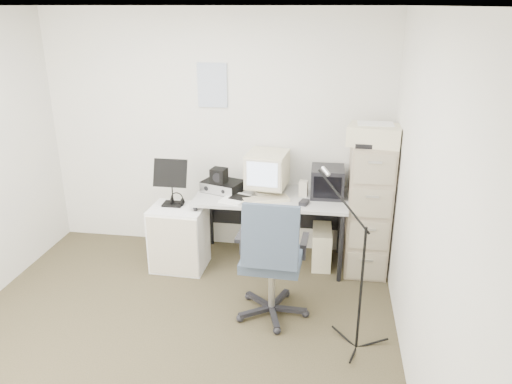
# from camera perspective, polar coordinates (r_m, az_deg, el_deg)

# --- Properties ---
(floor) EXTENTS (3.60, 3.60, 0.01)m
(floor) POSITION_cam_1_polar(r_m,az_deg,el_deg) (4.19, -9.85, -16.58)
(floor) COLOR #36321D
(floor) RESTS_ON ground
(ceiling) EXTENTS (3.60, 3.60, 0.01)m
(ceiling) POSITION_cam_1_polar(r_m,az_deg,el_deg) (3.35, -12.60, 20.04)
(ceiling) COLOR white
(ceiling) RESTS_ON ground
(wall_back) EXTENTS (3.60, 0.02, 2.50)m
(wall_back) POSITION_cam_1_polar(r_m,az_deg,el_deg) (5.23, -4.59, 6.66)
(wall_back) COLOR silver
(wall_back) RESTS_ON ground
(wall_right) EXTENTS (0.02, 3.60, 2.50)m
(wall_right) POSITION_cam_1_polar(r_m,az_deg,el_deg) (3.44, 18.54, -1.94)
(wall_right) COLOR silver
(wall_right) RESTS_ON ground
(wall_calendar) EXTENTS (0.30, 0.02, 0.44)m
(wall_calendar) POSITION_cam_1_polar(r_m,az_deg,el_deg) (5.13, -5.01, 12.06)
(wall_calendar) COLOR white
(wall_calendar) RESTS_ON wall_back
(filing_cabinet) EXTENTS (0.40, 0.60, 1.30)m
(filing_cabinet) POSITION_cam_1_polar(r_m,az_deg,el_deg) (5.00, 12.70, -1.73)
(filing_cabinet) COLOR tan
(filing_cabinet) RESTS_ON floor
(printer) EXTENTS (0.53, 0.41, 0.18)m
(printer) POSITION_cam_1_polar(r_m,az_deg,el_deg) (4.70, 13.45, 6.35)
(printer) COLOR beige
(printer) RESTS_ON filing_cabinet
(desk) EXTENTS (1.50, 0.70, 0.73)m
(desk) POSITION_cam_1_polar(r_m,az_deg,el_deg) (5.09, 1.74, -4.25)
(desk) COLOR #A9A9A4
(desk) RESTS_ON floor
(crt_monitor) EXTENTS (0.42, 0.44, 0.42)m
(crt_monitor) POSITION_cam_1_polar(r_m,az_deg,el_deg) (4.96, 1.30, 2.22)
(crt_monitor) COLOR beige
(crt_monitor) RESTS_ON desk
(crt_tv) EXTENTS (0.32, 0.34, 0.29)m
(crt_tv) POSITION_cam_1_polar(r_m,az_deg,el_deg) (4.95, 8.16, 1.17)
(crt_tv) COLOR black
(crt_tv) RESTS_ON desk
(desk_speaker) EXTENTS (0.09, 0.09, 0.15)m
(desk_speaker) POSITION_cam_1_polar(r_m,az_deg,el_deg) (4.94, 5.45, 0.42)
(desk_speaker) COLOR beige
(desk_speaker) RESTS_ON desk
(keyboard) EXTENTS (0.49, 0.33, 0.03)m
(keyboard) POSITION_cam_1_polar(r_m,az_deg,el_deg) (4.82, 1.05, -0.87)
(keyboard) COLOR beige
(keyboard) RESTS_ON desk
(mouse) EXTENTS (0.10, 0.13, 0.04)m
(mouse) POSITION_cam_1_polar(r_m,az_deg,el_deg) (4.75, 5.52, -1.20)
(mouse) COLOR black
(mouse) RESTS_ON desk
(radio_receiver) EXTENTS (0.45, 0.38, 0.11)m
(radio_receiver) POSITION_cam_1_polar(r_m,az_deg,el_deg) (5.07, -3.82, 0.70)
(radio_receiver) COLOR black
(radio_receiver) RESTS_ON desk
(radio_speaker) EXTENTS (0.17, 0.16, 0.15)m
(radio_speaker) POSITION_cam_1_polar(r_m,az_deg,el_deg) (4.98, -4.26, 1.89)
(radio_speaker) COLOR black
(radio_speaker) RESTS_ON radio_receiver
(papers) EXTENTS (0.30, 0.35, 0.02)m
(papers) POSITION_cam_1_polar(r_m,az_deg,el_deg) (4.85, -2.36, -0.75)
(papers) COLOR white
(papers) RESTS_ON desk
(pc_tower) EXTENTS (0.20, 0.43, 0.39)m
(pc_tower) POSITION_cam_1_polar(r_m,az_deg,el_deg) (5.15, 7.50, -6.20)
(pc_tower) COLOR beige
(pc_tower) RESTS_ON floor
(office_chair) EXTENTS (0.66, 0.66, 1.10)m
(office_chair) POSITION_cam_1_polar(r_m,az_deg,el_deg) (4.17, 1.85, -7.44)
(office_chair) COLOR #3C4E62
(office_chair) RESTS_ON floor
(side_cart) EXTENTS (0.54, 0.44, 0.65)m
(side_cart) POSITION_cam_1_polar(r_m,az_deg,el_deg) (5.06, -8.78, -5.17)
(side_cart) COLOR white
(side_cart) RESTS_ON floor
(music_stand) EXTENTS (0.36, 0.25, 0.48)m
(music_stand) POSITION_cam_1_polar(r_m,az_deg,el_deg) (4.92, -9.61, 1.16)
(music_stand) COLOR black
(music_stand) RESTS_ON side_cart
(headphones) EXTENTS (0.17, 0.17, 0.02)m
(headphones) POSITION_cam_1_polar(r_m,az_deg,el_deg) (4.98, -9.01, -1.00)
(headphones) COLOR black
(headphones) RESTS_ON side_cart
(mic_stand) EXTENTS (0.03, 0.03, 1.35)m
(mic_stand) POSITION_cam_1_polar(r_m,az_deg,el_deg) (3.79, 12.08, -8.83)
(mic_stand) COLOR black
(mic_stand) RESTS_ON floor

